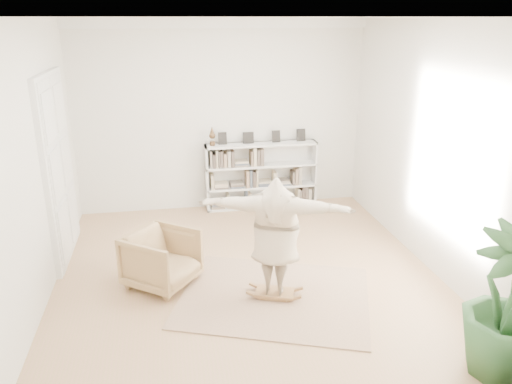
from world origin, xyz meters
TOP-DOWN VIEW (x-y plane):
  - floor at (0.00, 0.00)m, footprint 6.00×6.00m
  - room_shell at (0.00, 2.94)m, footprint 6.00×6.00m
  - doors at (-2.70, 1.30)m, footprint 0.09×1.78m
  - bookshelf at (0.74, 2.82)m, footprint 2.20×0.35m
  - armchair at (-1.22, -0.00)m, footprint 1.22×1.21m
  - rug at (0.27, -0.64)m, footprint 3.04×2.75m
  - rocker_board at (0.27, -0.64)m, footprint 0.59×0.47m
  - person at (0.27, -0.64)m, footprint 2.06×1.21m
  - houseplant at (2.30, -2.55)m, footprint 0.96×0.96m

SIDE VIEW (x-z plane):
  - floor at x=0.00m, z-range 0.00..0.00m
  - rug at x=0.27m, z-range 0.00..0.02m
  - rocker_board at x=0.27m, z-range 0.01..0.12m
  - armchair at x=-1.22m, z-range 0.00..0.80m
  - bookshelf at x=0.74m, z-range -0.18..1.46m
  - houseplant at x=2.30m, z-range 0.00..1.66m
  - person at x=0.27m, z-range 0.13..1.75m
  - doors at x=-2.70m, z-range -0.06..2.86m
  - room_shell at x=0.00m, z-range 0.51..6.51m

